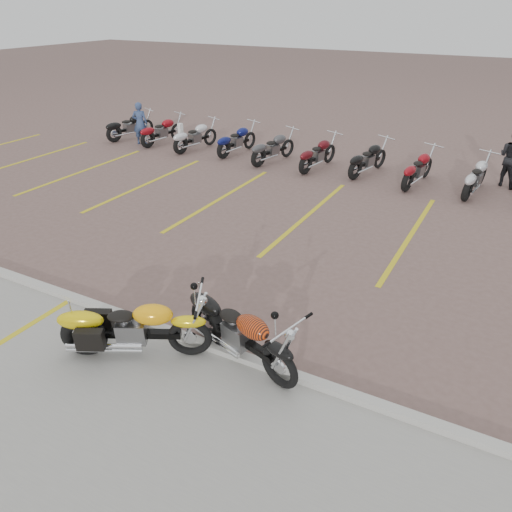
{
  "coord_description": "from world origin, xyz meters",
  "views": [
    {
      "loc": [
        4.64,
        -7.41,
        5.12
      ],
      "look_at": [
        0.61,
        0.01,
        0.75
      ],
      "focal_mm": 35.0,
      "sensor_mm": 36.0,
      "label": 1
    }
  ],
  "objects": [
    {
      "name": "yellow_cruiser",
      "position": [
        -0.14,
        -2.68,
        0.49
      ],
      "size": [
        2.21,
        1.23,
        0.99
      ],
      "rotation": [
        0.09,
        0.0,
        0.47
      ],
      "color": "black",
      "rests_on": "ground"
    },
    {
      "name": "flame_cruiser",
      "position": [
        1.39,
        -1.96,
        0.49
      ],
      "size": [
        2.31,
        0.87,
        0.98
      ],
      "rotation": [
        0.08,
        0.0,
        -0.31
      ],
      "color": "black",
      "rests_on": "ground"
    },
    {
      "name": "concrete_apron",
      "position": [
        0.0,
        -4.5,
        0.01
      ],
      "size": [
        60.0,
        5.0,
        0.01
      ],
      "primitive_type": "cube",
      "color": "#9E9B93",
      "rests_on": "ground"
    },
    {
      "name": "parking_stripes",
      "position": [
        0.0,
        4.0,
        0.0
      ],
      "size": [
        38.0,
        5.5,
        0.01
      ],
      "primitive_type": null,
      "color": "gold",
      "rests_on": "ground"
    },
    {
      "name": "bg_bike_row",
      "position": [
        -2.19,
        8.12,
        0.55
      ],
      "size": [
        15.87,
        2.09,
        1.1
      ],
      "color": "black",
      "rests_on": "ground"
    },
    {
      "name": "ground",
      "position": [
        0.0,
        0.0,
        0.0
      ],
      "size": [
        100.0,
        100.0,
        0.0
      ],
      "primitive_type": "plane",
      "color": "#735752",
      "rests_on": "ground"
    },
    {
      "name": "curb",
      "position": [
        0.0,
        -2.0,
        0.06
      ],
      "size": [
        60.0,
        0.18,
        0.12
      ],
      "primitive_type": "cube",
      "color": "#ADAAA3",
      "rests_on": "ground"
    },
    {
      "name": "person_a",
      "position": [
        -8.67,
        7.64,
        0.81
      ],
      "size": [
        0.7,
        0.6,
        1.61
      ],
      "primitive_type": "imported",
      "rotation": [
        0.0,
        0.0,
        3.58
      ],
      "color": "navy",
      "rests_on": "ground"
    },
    {
      "name": "bollard",
      "position": [
        -6.76,
        7.66,
        0.5
      ],
      "size": [
        0.18,
        0.18,
        1.0
      ],
      "primitive_type": "cube",
      "rotation": [
        0.0,
        0.0,
        -0.2
      ],
      "color": "silver",
      "rests_on": "ground"
    }
  ]
}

